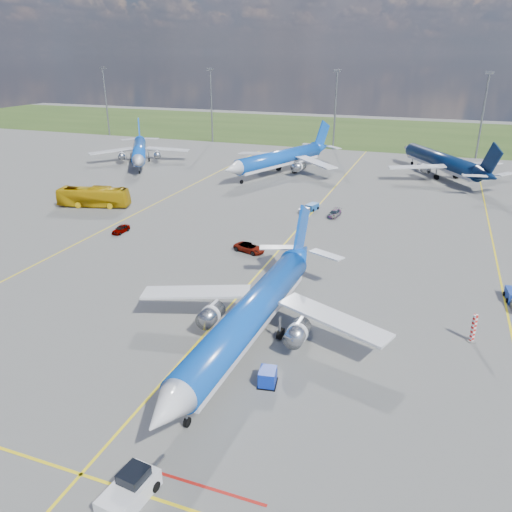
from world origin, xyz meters
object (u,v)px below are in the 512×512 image
(uld_container, at_px, (268,377))
(bg_jet_n, at_px, (440,176))
(apron_bus, at_px, (93,197))
(service_car_a, at_px, (121,229))
(bg_jet_nnw, at_px, (280,174))
(service_car_b, at_px, (249,248))
(pushback_tug, at_px, (130,490))
(service_car_c, at_px, (334,213))
(bg_jet_nw, at_px, (140,164))
(main_airliner, at_px, (250,345))
(warning_post, at_px, (474,328))
(baggage_tug_c, at_px, (309,208))

(uld_container, bearing_deg, bg_jet_n, 72.96)
(apron_bus, relative_size, service_car_a, 3.74)
(bg_jet_nnw, bearing_deg, service_car_b, -55.98)
(bg_jet_nnw, xyz_separation_m, pushback_tug, (19.71, -94.00, 0.80))
(apron_bus, distance_m, service_car_c, 45.20)
(apron_bus, height_order, service_car_b, apron_bus)
(bg_jet_nw, height_order, apron_bus, bg_jet_nw)
(main_airliner, bearing_deg, service_car_b, 113.11)
(warning_post, distance_m, bg_jet_nnw, 77.40)
(pushback_tug, distance_m, uld_container, 15.36)
(bg_jet_nnw, distance_m, baggage_tug_c, 31.19)
(bg_jet_nnw, relative_size, pushback_tug, 6.82)
(main_airliner, relative_size, service_car_b, 7.96)
(warning_post, relative_size, service_car_a, 0.83)
(warning_post, xyz_separation_m, pushback_tug, (-21.56, -28.54, -0.70))
(warning_post, bearing_deg, uld_container, -141.10)
(service_car_b, bearing_deg, service_car_a, 103.78)
(bg_jet_nnw, relative_size, apron_bus, 3.00)
(pushback_tug, relative_size, baggage_tug_c, 1.10)
(pushback_tug, bearing_deg, main_airliner, 94.33)
(warning_post, relative_size, uld_container, 1.65)
(main_airliner, bearing_deg, service_car_c, 93.29)
(main_airliner, xyz_separation_m, service_car_c, (-0.90, 44.74, 0.60))
(bg_jet_n, relative_size, pushback_tug, 6.71)
(bg_jet_nnw, distance_m, uld_container, 82.88)
(apron_bus, distance_m, service_car_b, 37.88)
(uld_container, bearing_deg, baggage_tug_c, 91.30)
(bg_jet_nnw, bearing_deg, warning_post, -36.49)
(bg_jet_n, relative_size, uld_container, 21.95)
(bg_jet_nw, height_order, service_car_b, bg_jet_nw)
(bg_jet_n, height_order, service_car_b, bg_jet_n)
(main_airliner, xyz_separation_m, service_car_a, (-31.66, 24.28, 0.62))
(main_airliner, relative_size, service_car_c, 9.16)
(service_car_c, bearing_deg, main_airliner, -82.18)
(baggage_tug_c, bearing_deg, service_car_a, -122.96)
(warning_post, relative_size, bg_jet_nnw, 0.07)
(warning_post, xyz_separation_m, bg_jet_nnw, (-41.28, 65.46, -1.50))
(main_airliner, relative_size, service_car_a, 10.44)
(service_car_a, relative_size, service_car_b, 0.76)
(service_car_b, xyz_separation_m, baggage_tug_c, (3.14, 22.79, -0.11))
(bg_jet_nnw, xyz_separation_m, service_car_a, (-11.21, -49.72, 0.62))
(apron_bus, relative_size, service_car_b, 2.85)
(main_airliner, distance_m, service_car_b, 25.31)
(bg_jet_nw, bearing_deg, service_car_a, -92.35)
(bg_jet_nnw, relative_size, uld_container, 22.30)
(pushback_tug, height_order, apron_bus, apron_bus)
(main_airliner, height_order, service_car_b, main_airliner)
(bg_jet_nw, relative_size, uld_container, 20.30)
(service_car_a, height_order, service_car_b, service_car_b)
(bg_jet_n, xyz_separation_m, service_car_a, (-47.66, -60.08, 0.62))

